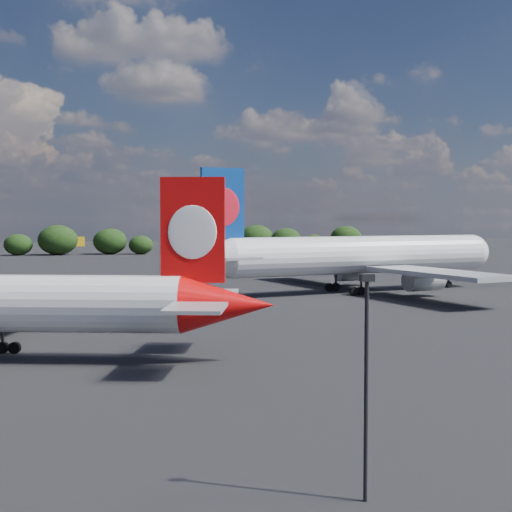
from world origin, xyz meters
name	(u,v)px	position (x,y,z in m)	size (l,w,h in m)	color
ground	(41,298)	(0.00, 60.00, 0.00)	(500.00, 500.00, 0.00)	black
china_southern_airliner	(350,256)	(43.79, 53.63, 5.43)	(54.65, 52.12, 17.84)	white
apron_lamp_post	(366,373)	(11.05, -17.79, 5.06)	(0.55, 0.30, 8.87)	black
billboard_yellow	(77,242)	(12.00, 182.00, 3.87)	(5.00, 0.30, 5.50)	gold
horizon_treeline	(51,242)	(4.42, 180.57, 3.96)	(201.17, 15.09, 9.24)	black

